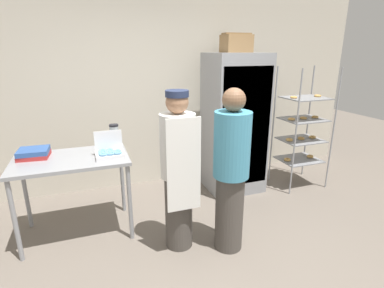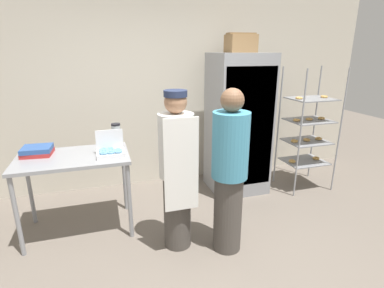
% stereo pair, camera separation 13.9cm
% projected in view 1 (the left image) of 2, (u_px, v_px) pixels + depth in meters
% --- Properties ---
extents(ground_plane, '(14.00, 14.00, 0.00)m').
position_uv_depth(ground_plane, '(224.00, 269.00, 2.77)').
color(ground_plane, '#6B6056').
extents(back_wall, '(6.40, 0.12, 3.06)m').
position_uv_depth(back_wall, '(161.00, 80.00, 4.29)').
color(back_wall, beige).
rests_on(back_wall, ground_plane).
extents(refrigerator, '(0.75, 0.71, 1.90)m').
position_uv_depth(refrigerator, '(234.00, 124.00, 4.16)').
color(refrigerator, gray).
rests_on(refrigerator, ground_plane).
extents(baking_rack, '(0.66, 0.54, 1.72)m').
position_uv_depth(baking_rack, '(302.00, 129.00, 4.30)').
color(baking_rack, '#93969B').
rests_on(baking_rack, ground_plane).
extents(prep_counter, '(1.13, 0.70, 0.88)m').
position_uv_depth(prep_counter, '(72.00, 167.00, 3.10)').
color(prep_counter, gray).
rests_on(prep_counter, ground_plane).
extents(donut_box, '(0.29, 0.22, 0.26)m').
position_uv_depth(donut_box, '(110.00, 153.00, 3.07)').
color(donut_box, white).
rests_on(donut_box, prep_counter).
extents(blender_pitcher, '(0.13, 0.13, 0.27)m').
position_uv_depth(blender_pitcher, '(115.00, 138.00, 3.34)').
color(blender_pitcher, black).
rests_on(blender_pitcher, prep_counter).
extents(binder_stack, '(0.31, 0.28, 0.09)m').
position_uv_depth(binder_stack, '(34.00, 153.00, 3.07)').
color(binder_stack, '#B72D2D').
rests_on(binder_stack, prep_counter).
extents(cardboard_storage_box, '(0.38, 0.28, 0.25)m').
position_uv_depth(cardboard_storage_box, '(236.00, 43.00, 3.95)').
color(cardboard_storage_box, '#937047').
rests_on(cardboard_storage_box, refrigerator).
extents(person_baker, '(0.34, 0.36, 1.59)m').
position_uv_depth(person_baker, '(178.00, 170.00, 2.87)').
color(person_baker, '#47423D').
rests_on(person_baker, ground_plane).
extents(person_customer, '(0.34, 0.34, 1.62)m').
position_uv_depth(person_customer, '(231.00, 172.00, 2.84)').
color(person_customer, '#47423D').
rests_on(person_customer, ground_plane).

